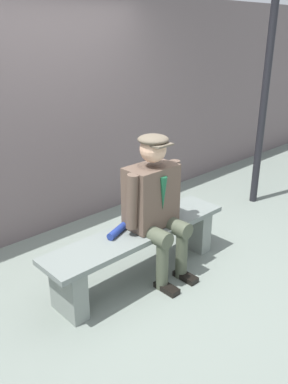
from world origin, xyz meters
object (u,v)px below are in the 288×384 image
at_px(bench, 139,245).
at_px(seated_man, 155,200).
at_px(rolled_magazine, 117,231).
at_px(lamp_post, 271,37).

relative_size(bench, seated_man, 1.42).
bearing_deg(rolled_magazine, lamp_post, -175.98).
bearing_deg(bench, seated_man, 159.57).
bearing_deg(rolled_magazine, seated_man, 160.61).
xyz_separation_m(bench, lamp_post, (-2.33, -0.25, 1.75)).
height_order(bench, lamp_post, lamp_post).
distance_m(seated_man, rolled_magazine, 0.43).
distance_m(bench, seated_man, 0.45).
distance_m(seated_man, lamp_post, 2.58).
height_order(bench, rolled_magazine, rolled_magazine).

